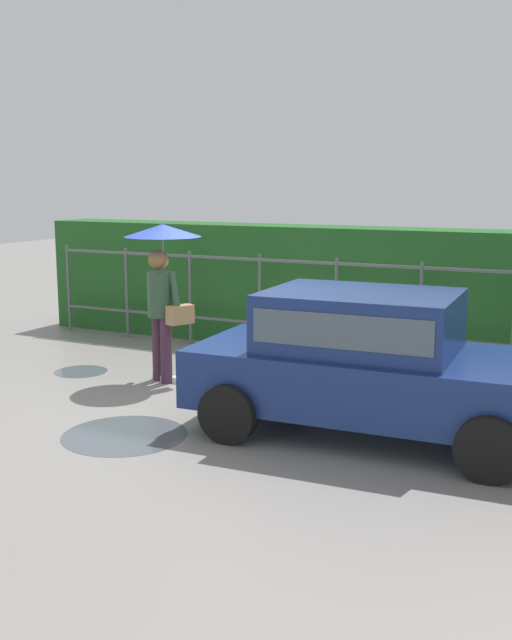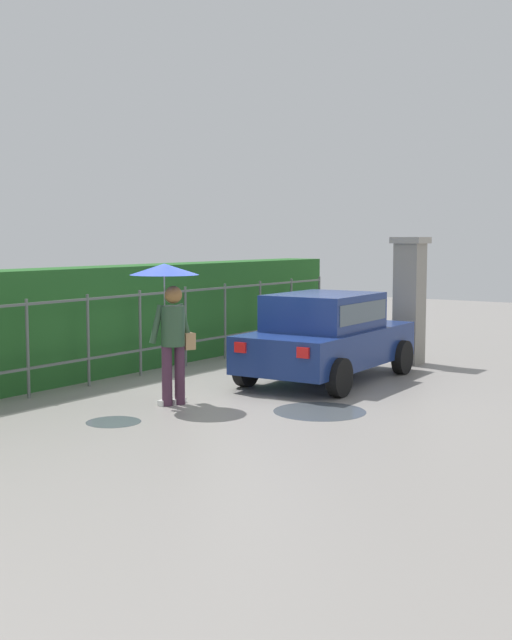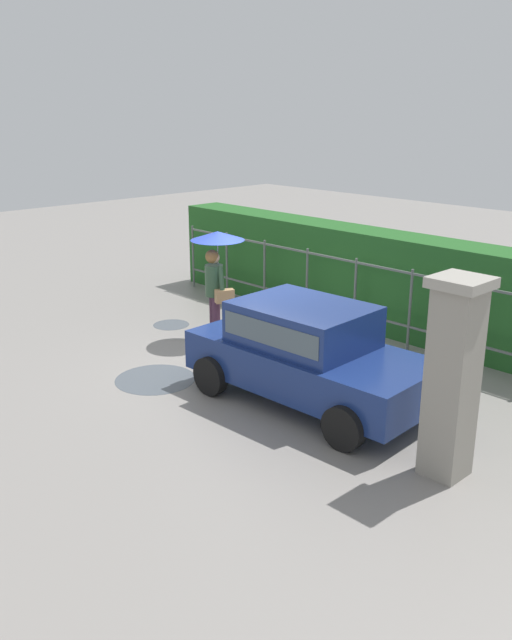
{
  "view_description": "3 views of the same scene",
  "coord_description": "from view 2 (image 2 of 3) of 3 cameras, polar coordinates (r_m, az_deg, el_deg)",
  "views": [
    {
      "loc": [
        3.84,
        -7.5,
        2.56
      ],
      "look_at": [
        -0.03,
        0.34,
        0.95
      ],
      "focal_mm": 41.85,
      "sensor_mm": 36.0,
      "label": 1
    },
    {
      "loc": [
        -10.36,
        -7.2,
        2.41
      ],
      "look_at": [
        -0.28,
        -0.2,
        1.18
      ],
      "focal_mm": 46.08,
      "sensor_mm": 36.0,
      "label": 2
    },
    {
      "loc": [
        7.73,
        -7.22,
        4.19
      ],
      "look_at": [
        0.37,
        -0.22,
        0.95
      ],
      "focal_mm": 37.55,
      "sensor_mm": 36.0,
      "label": 3
    }
  ],
  "objects": [
    {
      "name": "ground_plane",
      "position": [
        12.84,
        -0.03,
        -5.07
      ],
      "size": [
        40.0,
        40.0,
        0.0
      ],
      "primitive_type": "plane",
      "color": "gray"
    },
    {
      "name": "car",
      "position": [
        13.86,
        4.91,
        -0.92
      ],
      "size": [
        3.8,
        2.0,
        1.48
      ],
      "rotation": [
        0.0,
        0.0,
        0.05
      ],
      "color": "navy",
      "rests_on": "ground"
    },
    {
      "name": "pedestrian",
      "position": [
        11.81,
        -6.05,
        1.19
      ],
      "size": [
        0.99,
        0.99,
        2.04
      ],
      "rotation": [
        0.0,
        0.0,
        1.14
      ],
      "color": "#47283D",
      "rests_on": "ground"
    },
    {
      "name": "gate_pillar",
      "position": [
        15.93,
        10.61,
        1.44
      ],
      "size": [
        0.6,
        0.6,
        2.42
      ],
      "color": "gray",
      "rests_on": "ground"
    },
    {
      "name": "fence_section",
      "position": [
        14.89,
        -6.44,
        -0.39
      ],
      "size": [
        11.14,
        0.05,
        1.5
      ],
      "color": "#59605B",
      "rests_on": "ground"
    },
    {
      "name": "hedge_row",
      "position": [
        15.37,
        -8.51,
        0.23
      ],
      "size": [
        12.09,
        0.9,
        1.9
      ],
      "primitive_type": "cube",
      "color": "#235B23",
      "rests_on": "ground"
    },
    {
      "name": "puddle_near",
      "position": [
        11.52,
        4.44,
        -6.34
      ],
      "size": [
        1.3,
        1.3,
        0.0
      ],
      "primitive_type": "cylinder",
      "color": "#4C545B",
      "rests_on": "ground"
    },
    {
      "name": "puddle_far",
      "position": [
        11.0,
        -9.86,
        -6.98
      ],
      "size": [
        0.72,
        0.72,
        0.0
      ],
      "primitive_type": "cylinder",
      "color": "#4C545B",
      "rests_on": "ground"
    }
  ]
}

